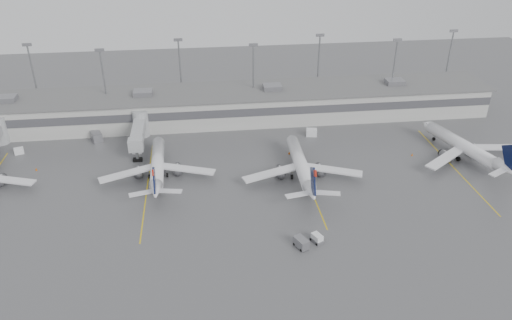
{
  "coord_description": "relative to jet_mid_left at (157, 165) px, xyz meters",
  "views": [
    {
      "loc": [
        -5.28,
        -70.27,
        57.04
      ],
      "look_at": [
        6.3,
        24.0,
        5.0
      ],
      "focal_mm": 35.0,
      "sensor_mm": 36.0,
      "label": 1
    }
  ],
  "objects": [
    {
      "name": "cone_a",
      "position": [
        -27.97,
        6.21,
        -2.53
      ],
      "size": [
        0.45,
        0.45,
        0.72
      ],
      "primitive_type": "cone",
      "color": "#DB5F04",
      "rests_on": "ground"
    },
    {
      "name": "cone_b",
      "position": [
        -1.0,
        10.33,
        -2.49
      ],
      "size": [
        0.49,
        0.49,
        0.78
      ],
      "primitive_type": "cone",
      "color": "#DB5F04",
      "rests_on": "ground"
    },
    {
      "name": "jet_mid_right",
      "position": [
        31.65,
        -4.13,
        0.14
      ],
      "size": [
        26.85,
        30.09,
        9.74
      ],
      "rotation": [
        0.0,
        0.0,
        -0.02
      ],
      "color": "white",
      "rests_on": "ground"
    },
    {
      "name": "stand_markings",
      "position": [
        15.27,
        -4.05,
        -2.88
      ],
      "size": [
        105.25,
        40.0,
        0.01
      ],
      "color": "#DFBB0D",
      "rests_on": "ground"
    },
    {
      "name": "jet_bridge_right",
      "position": [
        -5.23,
        17.67,
        0.98
      ],
      "size": [
        4.0,
        17.2,
        7.0
      ],
      "color": "#989A9D",
      "rests_on": "ground"
    },
    {
      "name": "gse_loader",
      "position": [
        -16.51,
        20.32,
        -1.75
      ],
      "size": [
        3.53,
        4.24,
        2.27
      ],
      "primitive_type": "cube",
      "rotation": [
        0.0,
        0.0,
        0.41
      ],
      "color": "slate",
      "rests_on": "ground"
    },
    {
      "name": "gse_uld_a",
      "position": [
        -34.19,
        15.25,
        -2.13
      ],
      "size": [
        2.47,
        2.01,
        1.51
      ],
      "primitive_type": "cube",
      "rotation": [
        0.0,
        0.0,
        0.31
      ],
      "color": "white",
      "rests_on": "ground"
    },
    {
      "name": "jet_mid_left",
      "position": [
        0.0,
        0.0,
        0.0
      ],
      "size": [
        25.6,
        28.7,
        9.29
      ],
      "rotation": [
        0.0,
        0.0,
        0.02
      ],
      "color": "white",
      "rests_on": "ground"
    },
    {
      "name": "baggage_cart",
      "position": [
        26.75,
        -28.51,
        -1.9
      ],
      "size": [
        2.76,
        3.36,
        1.88
      ],
      "rotation": [
        0.0,
        0.0,
        0.44
      ],
      "color": "slate",
      "rests_on": "ground"
    },
    {
      "name": "jet_far_right",
      "position": [
        72.1,
        -0.18,
        0.16
      ],
      "size": [
        26.01,
        29.57,
        9.81
      ],
      "rotation": [
        0.0,
        0.0,
        0.28
      ],
      "color": "white",
      "rests_on": "ground"
    },
    {
      "name": "ground",
      "position": [
        15.27,
        -28.05,
        -2.89
      ],
      "size": [
        260.0,
        260.0,
        0.0
      ],
      "primitive_type": "plane",
      "color": "#4F4F51",
      "rests_on": "ground"
    },
    {
      "name": "cone_c",
      "position": [
        31.09,
        7.06,
        -2.49
      ],
      "size": [
        0.5,
        0.5,
        0.79
      ],
      "primitive_type": "cone",
      "color": "#DB5F04",
      "rests_on": "ground"
    },
    {
      "name": "baggage_tug",
      "position": [
        29.95,
        -27.31,
        -2.26
      ],
      "size": [
        2.43,
        2.9,
        1.6
      ],
      "rotation": [
        0.0,
        0.0,
        0.44
      ],
      "color": "white",
      "rests_on": "ground"
    },
    {
      "name": "gse_uld_c",
      "position": [
        38.68,
        16.37,
        -1.93
      ],
      "size": [
        2.97,
        2.24,
        1.91
      ],
      "primitive_type": "cube",
      "rotation": [
        0.0,
        0.0,
        -0.18
      ],
      "color": "white",
      "rests_on": "ground"
    },
    {
      "name": "light_masts",
      "position": [
        15.27,
        35.7,
        9.14
      ],
      "size": [
        142.4,
        8.0,
        20.6
      ],
      "color": "gray",
      "rests_on": "ground"
    },
    {
      "name": "cone_d",
      "position": [
        60.47,
        2.6,
        -2.55
      ],
      "size": [
        0.42,
        0.42,
        0.67
      ],
      "primitive_type": "cone",
      "color": "#DB5F04",
      "rests_on": "ground"
    },
    {
      "name": "terminal",
      "position": [
        15.26,
        29.93,
        1.29
      ],
      "size": [
        152.0,
        17.0,
        9.45
      ],
      "color": "#B1B1AC",
      "rests_on": "ground"
    },
    {
      "name": "gse_uld_b",
      "position": [
        -5.67,
        12.18,
        -2.09
      ],
      "size": [
        2.39,
        1.7,
        1.6
      ],
      "primitive_type": "cube",
      "rotation": [
        0.0,
        0.0,
        -0.09
      ],
      "color": "white",
      "rests_on": "ground"
    }
  ]
}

